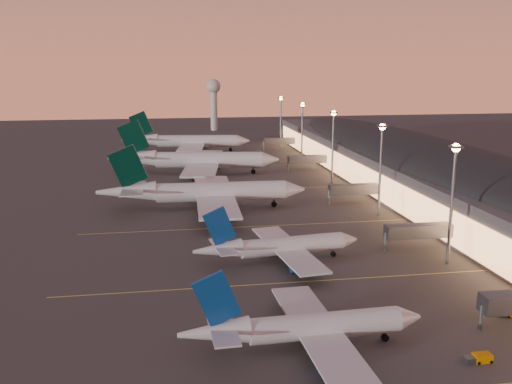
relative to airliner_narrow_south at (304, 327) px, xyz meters
The scene contains 12 objects.
ground 31.63m from the airliner_narrow_south, 84.03° to the left, with size 700.00×700.00×0.00m, color #3E3B39.
airliner_narrow_south is the anchor object (origin of this frame).
airliner_narrow_north 38.57m from the airliner_narrow_south, 84.17° to the left, with size 37.08×33.34×13.24m.
airliner_wide_near 87.46m from the airliner_narrow_south, 95.69° to the left, with size 60.86×55.37×19.49m.
airliner_wide_mid 142.92m from the airliner_narrow_south, 93.24° to the left, with size 66.08×60.82×21.17m.
airliner_wide_far 201.51m from the airliner_narrow_south, 92.42° to the left, with size 62.03×56.99×19.85m.
terminal_building 122.59m from the airliner_narrow_south, 57.89° to the left, with size 56.35×255.00×17.46m.
light_masts 104.92m from the airliner_narrow_south, 67.81° to the left, with size 2.20×217.20×25.90m.
radar_tower 292.15m from the airliner_narrow_south, 87.39° to the left, with size 9.00×9.00×32.50m.
lane_markings 71.43m from the airliner_narrow_south, 87.37° to the left, with size 90.00×180.36×0.00m.
baggage_tug_a 25.23m from the airliner_narrow_south, 18.01° to the right, with size 3.97×1.82×1.18m.
baggage_tug_b 37.53m from the airliner_narrow_south, ahead, with size 3.42×1.84×0.97m.
Camera 1 is at (-23.00, -107.13, 41.61)m, focal length 40.00 mm.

